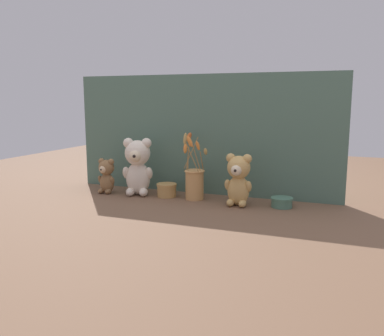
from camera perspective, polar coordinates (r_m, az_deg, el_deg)
name	(u,v)px	position (r m, az deg, el deg)	size (l,w,h in m)	color
ground_plane	(191,200)	(2.05, -0.20, -4.50)	(4.00, 4.00, 0.00)	brown
backdrop_wall	(202,135)	(2.15, 1.41, 4.68)	(1.45, 0.02, 0.63)	#4C6B5B
teddy_bear_large	(138,165)	(2.15, -7.64, 0.36)	(0.17, 0.15, 0.30)	beige
teddy_bear_medium	(238,179)	(1.93, 6.53, -1.50)	(0.13, 0.13, 0.25)	tan
teddy_bear_small	(106,175)	(2.23, -11.92, -0.97)	(0.10, 0.10, 0.19)	olive
flower_vase	(194,180)	(2.04, 0.32, -1.75)	(0.15, 0.19, 0.34)	tan
decorative_tin_tall	(167,190)	(2.11, -3.57, -3.10)	(0.10, 0.10, 0.07)	tan
decorative_tin_short	(282,202)	(1.95, 12.48, -4.72)	(0.10, 0.10, 0.05)	#47705B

